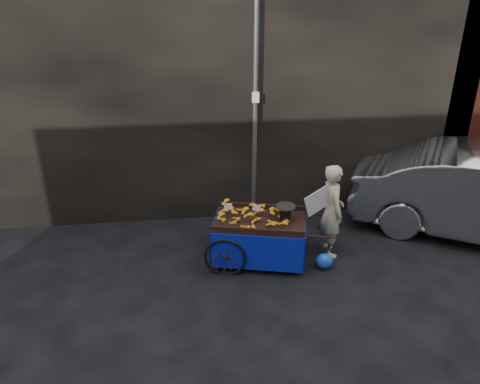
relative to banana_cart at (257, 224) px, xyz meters
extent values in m
plane|color=black|center=(-0.16, -0.02, -0.67)|extent=(80.00, 80.00, 0.00)
cube|color=black|center=(-1.16, 2.58, 1.83)|extent=(11.00, 2.00, 5.00)
cylinder|color=slate|center=(0.14, 1.28, 1.33)|extent=(0.08, 0.08, 4.00)
cube|color=white|center=(0.14, 1.23, 1.73)|extent=(0.12, 0.02, 0.18)
cube|color=black|center=(0.04, -0.01, 0.05)|extent=(1.60, 1.20, 0.05)
cube|color=black|center=(0.14, 0.40, 0.11)|extent=(1.39, 0.37, 0.09)
cube|color=black|center=(-0.05, -0.42, 0.11)|extent=(1.39, 0.37, 0.09)
cube|color=black|center=(0.57, -0.51, -0.31)|extent=(0.05, 0.05, 0.71)
cube|color=black|center=(0.74, 0.19, -0.31)|extent=(0.05, 0.05, 0.71)
cylinder|color=black|center=(0.87, -0.58, 0.05)|extent=(0.44, 0.14, 0.04)
cylinder|color=black|center=(1.04, 0.11, 0.05)|extent=(0.44, 0.14, 0.04)
torus|color=black|center=(-0.55, -0.36, -0.35)|extent=(0.66, 0.20, 0.67)
torus|color=black|center=(-0.32, 0.57, -0.35)|extent=(0.66, 0.20, 0.67)
cylinder|color=black|center=(-0.43, 0.10, -0.35)|extent=(0.28, 0.98, 0.04)
cube|color=navy|center=(-0.06, -0.45, -0.26)|extent=(1.42, 0.36, 0.61)
cube|color=navy|center=(0.15, 0.43, -0.26)|extent=(1.42, 0.36, 0.61)
cube|color=navy|center=(-0.66, 0.16, -0.26)|extent=(0.24, 0.90, 0.61)
cube|color=navy|center=(0.75, -0.18, -0.26)|extent=(0.24, 0.90, 0.61)
cube|color=black|center=(0.44, -0.06, 0.20)|extent=(0.19, 0.16, 0.14)
cylinder|color=silver|center=(0.44, -0.06, 0.32)|extent=(0.37, 0.37, 0.03)
cube|color=white|center=(-0.45, 0.01, 0.34)|extent=(0.12, 0.04, 0.10)
cube|color=white|center=(-0.02, -0.10, 0.34)|extent=(0.12, 0.04, 0.10)
imported|color=#C0B28F|center=(1.24, 0.07, 0.13)|extent=(0.41, 0.60, 1.59)
cube|color=silver|center=(0.97, -0.08, 0.40)|extent=(0.55, 0.24, 0.50)
ellipsoid|color=blue|center=(1.04, -0.37, -0.54)|extent=(0.28, 0.23, 0.25)
camera|label=1|loc=(-1.05, -6.43, 3.63)|focal=35.00mm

